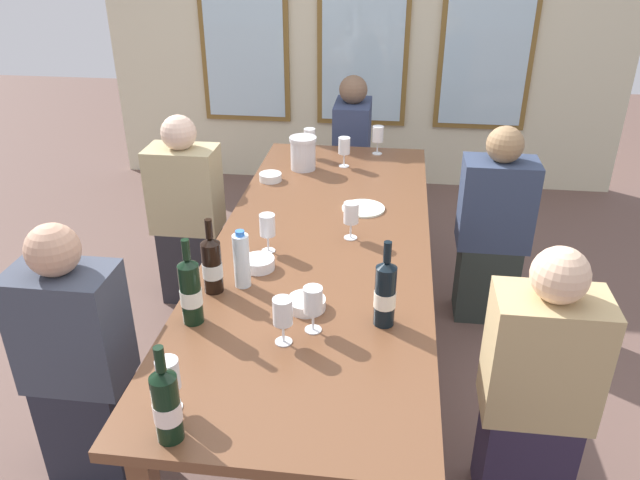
% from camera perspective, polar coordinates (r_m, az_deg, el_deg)
% --- Properties ---
extents(ground_plane, '(12.00, 12.00, 0.00)m').
position_cam_1_polar(ground_plane, '(3.20, 0.20, -11.93)').
color(ground_plane, brown).
extents(back_wall_with_windows, '(4.16, 0.10, 2.90)m').
position_cam_1_polar(back_wall_with_windows, '(5.10, 4.10, 20.85)').
color(back_wall_with_windows, beige).
rests_on(back_wall_with_windows, ground).
extents(dining_table, '(0.96, 2.63, 0.74)m').
position_cam_1_polar(dining_table, '(2.82, 0.22, -1.27)').
color(dining_table, brown).
rests_on(dining_table, ground).
extents(white_plate_0, '(0.21, 0.21, 0.01)m').
position_cam_1_polar(white_plate_0, '(3.10, 4.00, 2.91)').
color(white_plate_0, white).
rests_on(white_plate_0, dining_table).
extents(metal_pitcher, '(0.16, 0.16, 0.19)m').
position_cam_1_polar(metal_pitcher, '(3.59, -1.56, 7.99)').
color(metal_pitcher, silver).
rests_on(metal_pitcher, dining_table).
extents(wine_bottle_0, '(0.08, 0.08, 0.33)m').
position_cam_1_polar(wine_bottle_0, '(2.19, 5.99, -4.85)').
color(wine_bottle_0, black).
rests_on(wine_bottle_0, dining_table).
extents(wine_bottle_1, '(0.08, 0.08, 0.31)m').
position_cam_1_polar(wine_bottle_1, '(1.79, -13.89, -14.45)').
color(wine_bottle_1, black).
rests_on(wine_bottle_1, dining_table).
extents(wine_bottle_2, '(0.08, 0.08, 0.33)m').
position_cam_1_polar(wine_bottle_2, '(2.23, -11.79, -4.58)').
color(wine_bottle_2, black).
rests_on(wine_bottle_2, dining_table).
extents(wine_bottle_3, '(0.08, 0.08, 0.31)m').
position_cam_1_polar(wine_bottle_3, '(2.41, -9.87, -2.23)').
color(wine_bottle_3, black).
rests_on(wine_bottle_3, dining_table).
extents(tasting_bowl_0, '(0.14, 0.14, 0.04)m').
position_cam_1_polar(tasting_bowl_0, '(2.31, -1.26, -5.84)').
color(tasting_bowl_0, white).
rests_on(tasting_bowl_0, dining_table).
extents(tasting_bowl_1, '(0.12, 0.12, 0.04)m').
position_cam_1_polar(tasting_bowl_1, '(3.45, -4.56, 5.78)').
color(tasting_bowl_1, white).
rests_on(tasting_bowl_1, dining_table).
extents(tasting_bowl_2, '(0.13, 0.13, 0.05)m').
position_cam_1_polar(tasting_bowl_2, '(2.58, -5.65, -2.15)').
color(tasting_bowl_2, white).
rests_on(tasting_bowl_2, dining_table).
extents(water_bottle, '(0.06, 0.06, 0.24)m').
position_cam_1_polar(water_bottle, '(2.43, -7.20, -1.84)').
color(water_bottle, white).
rests_on(water_bottle, dining_table).
extents(wine_glass_0, '(0.07, 0.07, 0.17)m').
position_cam_1_polar(wine_glass_0, '(2.77, 2.87, 2.42)').
color(wine_glass_0, white).
rests_on(wine_glass_0, dining_table).
extents(wine_glass_1, '(0.07, 0.07, 0.17)m').
position_cam_1_polar(wine_glass_1, '(2.14, -0.65, -5.62)').
color(wine_glass_1, white).
rests_on(wine_glass_1, dining_table).
extents(wine_glass_2, '(0.07, 0.07, 0.17)m').
position_cam_1_polar(wine_glass_2, '(1.88, -13.74, -12.06)').
color(wine_glass_2, white).
rests_on(wine_glass_2, dining_table).
extents(wine_glass_3, '(0.07, 0.07, 0.17)m').
position_cam_1_polar(wine_glass_3, '(3.77, -0.97, 9.40)').
color(wine_glass_3, white).
rests_on(wine_glass_3, dining_table).
extents(wine_glass_4, '(0.07, 0.07, 0.17)m').
position_cam_1_polar(wine_glass_4, '(3.62, 2.23, 8.57)').
color(wine_glass_4, white).
rests_on(wine_glass_4, dining_table).
extents(wine_glass_5, '(0.07, 0.07, 0.17)m').
position_cam_1_polar(wine_glass_5, '(2.09, -3.44, -6.76)').
color(wine_glass_5, white).
rests_on(wine_glass_5, dining_table).
extents(wine_glass_6, '(0.07, 0.07, 0.17)m').
position_cam_1_polar(wine_glass_6, '(3.84, 5.33, 9.59)').
color(wine_glass_6, white).
rests_on(wine_glass_6, dining_table).
extents(wine_glass_7, '(0.07, 0.07, 0.17)m').
position_cam_1_polar(wine_glass_7, '(2.66, -4.85, 1.28)').
color(wine_glass_7, white).
rests_on(wine_glass_7, dining_table).
extents(seated_person_0, '(0.38, 0.24, 1.11)m').
position_cam_1_polar(seated_person_0, '(2.58, -21.29, -10.47)').
color(seated_person_0, '#272835').
rests_on(seated_person_0, ground).
extents(seated_person_1, '(0.38, 0.24, 1.11)m').
position_cam_1_polar(seated_person_1, '(2.40, 19.17, -13.14)').
color(seated_person_1, '#2C233B').
rests_on(seated_person_1, ground).
extents(seated_person_2, '(0.38, 0.24, 1.11)m').
position_cam_1_polar(seated_person_2, '(3.61, -12.05, 2.18)').
color(seated_person_2, '#29272D').
rests_on(seated_person_2, ground).
extents(seated_person_3, '(0.38, 0.24, 1.11)m').
position_cam_1_polar(seated_person_3, '(3.48, 15.55, 0.77)').
color(seated_person_3, '#29302C').
rests_on(seated_person_3, ground).
extents(seated_person_4, '(0.24, 0.38, 1.11)m').
position_cam_1_polar(seated_person_4, '(4.40, 2.92, 7.40)').
color(seated_person_4, '#222432').
rests_on(seated_person_4, ground).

